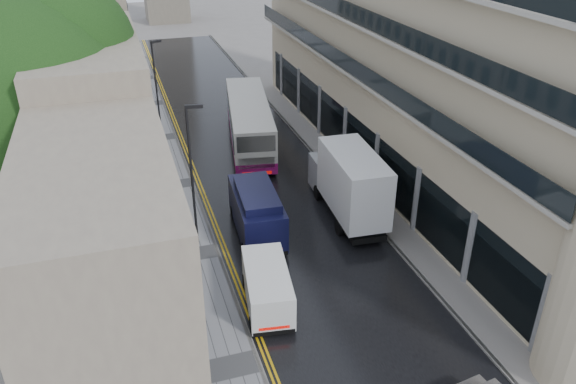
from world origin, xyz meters
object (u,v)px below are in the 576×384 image
tree_far (53,77)px  tree_near (28,142)px  cream_bus (235,142)px  white_lorry (340,201)px  lamp_post_far (157,92)px  lamp_post_near (192,178)px  pedestrian (184,212)px  navy_van (244,231)px  white_van (252,312)px

tree_far → tree_near: bearing=-91.3°
cream_bus → white_lorry: bearing=-62.7°
tree_near → lamp_post_far: tree_near is taller
lamp_post_near → pedestrian: bearing=111.6°
tree_far → lamp_post_far: tree_far is taller
tree_far → pedestrian: size_ratio=6.99×
tree_far → lamp_post_far: (6.60, 2.44, -2.42)m
cream_bus → pedestrian: (-4.59, -7.44, -0.67)m
tree_far → lamp_post_far: size_ratio=1.69×
navy_van → pedestrian: bearing=129.0°
tree_near → cream_bus: tree_near is taller
cream_bus → white_van: 17.10m
tree_near → white_lorry: bearing=-4.4°
white_lorry → white_van: (-6.50, -6.07, -1.12)m
tree_near → lamp_post_far: 17.20m
white_lorry → lamp_post_far: size_ratio=1.09×
cream_bus → white_van: (-3.10, -16.80, -0.67)m
pedestrian → lamp_post_near: bearing=85.7°
tree_far → pedestrian: (6.41, -10.85, -5.22)m
tree_far → lamp_post_near: 14.63m
tree_near → pedestrian: bearing=17.8°
lamp_post_near → cream_bus: bearing=76.1°
tree_far → lamp_post_near: tree_far is taller
lamp_post_far → white_lorry: bearing=-89.7°
white_lorry → pedestrian: 8.71m
navy_van → lamp_post_near: 3.75m
tree_far → pedestrian: tree_far is taller
cream_bus → navy_van: cream_bus is taller
tree_near → pedestrian: 9.21m
navy_van → lamp_post_near: lamp_post_near is taller
tree_far → white_lorry: 20.59m
white_lorry → white_van: 8.96m
lamp_post_near → navy_van: bearing=-28.0°
tree_near → white_van: size_ratio=3.15×
tree_near → cream_bus: bearing=40.3°
white_van → tree_far: bearing=119.6°
white_van → cream_bus: bearing=87.8°
cream_bus → white_van: cream_bus is taller
white_lorry → tree_far: bearing=139.2°
tree_far → white_lorry: bearing=-44.5°
white_lorry → pedestrian: white_lorry is taller
white_van → lamp_post_near: (-1.11, 7.45, 2.95)m
white_lorry → navy_van: (-5.43, -0.35, -0.67)m
white_lorry → lamp_post_far: 18.39m
cream_bus → lamp_post_far: size_ratio=1.65×
tree_far → white_van: tree_far is taller
navy_van → lamp_post_far: lamp_post_far is taller
tree_far → white_van: bearing=-68.6°
tree_far → white_lorry: tree_far is taller
cream_bus → white_van: bearing=-90.7°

